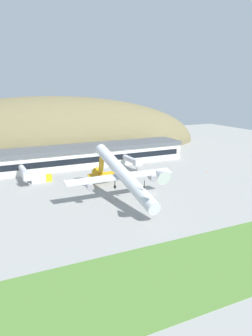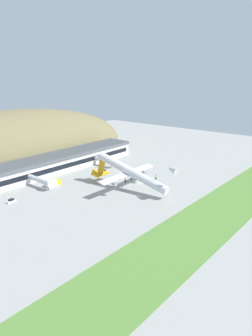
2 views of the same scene
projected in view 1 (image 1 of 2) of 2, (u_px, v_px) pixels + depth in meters
name	position (u px, v px, depth m)	size (l,w,h in m)	color
ground_plane	(149.00, 194.00, 116.89)	(332.94, 332.94, 0.00)	#9E9E99
grass_strip_foreground	(249.00, 252.00, 76.14)	(299.64, 25.22, 0.08)	#568438
hill_backdrop	(48.00, 150.00, 197.44)	(204.17, 75.10, 63.45)	olive
terminal_building	(71.00, 156.00, 155.30)	(114.39, 17.78, 9.46)	white
jetway_0	(25.00, 173.00, 129.89)	(3.38, 17.08, 5.43)	silver
jetway_1	(132.00, 160.00, 151.37)	(3.38, 14.84, 5.43)	silver
cargo_airplane	(122.00, 175.00, 108.65)	(38.49, 51.09, 16.31)	silver
service_car_0	(121.00, 173.00, 141.80)	(4.53, 1.86, 1.52)	gold
service_car_2	(155.00, 172.00, 144.28)	(3.82, 1.78, 1.50)	gold
fuel_truck	(41.00, 178.00, 131.11)	(8.28, 2.83, 3.19)	gold
traffic_cone_0	(206.00, 171.00, 146.34)	(0.52, 0.52, 0.58)	orange
traffic_cone_1	(158.00, 180.00, 133.80)	(0.52, 0.52, 0.58)	orange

